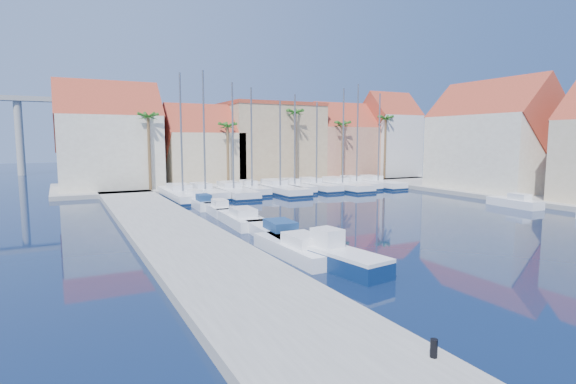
# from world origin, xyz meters

# --- Properties ---
(ground) EXTENTS (260.00, 260.00, 0.00)m
(ground) POSITION_xyz_m (0.00, 0.00, 0.00)
(ground) COLOR black
(ground) RESTS_ON ground
(quay_west) EXTENTS (6.00, 77.00, 0.50)m
(quay_west) POSITION_xyz_m (-9.00, 13.50, 0.25)
(quay_west) COLOR gray
(quay_west) RESTS_ON ground
(shore_north) EXTENTS (54.00, 16.00, 0.50)m
(shore_north) POSITION_xyz_m (10.00, 48.00, 0.25)
(shore_north) COLOR gray
(shore_north) RESTS_ON ground
(shore_east) EXTENTS (12.00, 60.00, 0.50)m
(shore_east) POSITION_xyz_m (32.00, 15.00, 0.25)
(shore_east) COLOR gray
(shore_east) RESTS_ON ground
(bollard) EXTENTS (0.21, 0.21, 0.54)m
(bollard) POSITION_xyz_m (-6.60, -5.20, 0.77)
(bollard) COLOR black
(bollard) RESTS_ON quay_west
(fishing_boat) EXTENTS (2.69, 5.81, 1.96)m
(fishing_boat) POSITION_xyz_m (-3.19, 4.77, 0.65)
(fishing_boat) COLOR #0D254F
(fishing_boat) RESTS_ON ground
(motorboat_west_0) EXTENTS (2.42, 7.06, 1.40)m
(motorboat_west_0) POSITION_xyz_m (-3.92, 7.91, 0.51)
(motorboat_west_0) COLOR white
(motorboat_west_0) RESTS_ON ground
(motorboat_west_1) EXTENTS (2.80, 7.16, 1.40)m
(motorboat_west_1) POSITION_xyz_m (-3.13, 12.30, 0.51)
(motorboat_west_1) COLOR white
(motorboat_west_1) RESTS_ON ground
(motorboat_west_2) EXTENTS (2.58, 7.07, 1.40)m
(motorboat_west_2) POSITION_xyz_m (-3.32, 18.45, 0.51)
(motorboat_west_2) COLOR white
(motorboat_west_2) RESTS_ON ground
(motorboat_west_3) EXTENTS (1.90, 5.12, 1.40)m
(motorboat_west_3) POSITION_xyz_m (-3.36, 23.80, 0.51)
(motorboat_west_3) COLOR white
(motorboat_west_3) RESTS_ON ground
(motorboat_west_4) EXTENTS (1.92, 5.32, 1.40)m
(motorboat_west_4) POSITION_xyz_m (-3.59, 28.01, 0.51)
(motorboat_west_4) COLOR white
(motorboat_west_4) RESTS_ON ground
(motorboat_west_5) EXTENTS (2.11, 5.21, 1.40)m
(motorboat_west_5) POSITION_xyz_m (-3.35, 32.25, 0.51)
(motorboat_west_5) COLOR white
(motorboat_west_5) RESTS_ON ground
(motorboat_west_6) EXTENTS (2.33, 5.89, 1.40)m
(motorboat_west_6) POSITION_xyz_m (-3.80, 37.59, 0.51)
(motorboat_west_6) COLOR white
(motorboat_west_6) RESTS_ON ground
(motorboat_east_1) EXTENTS (1.91, 5.38, 1.40)m
(motorboat_east_1) POSITION_xyz_m (24.00, 14.64, 0.51)
(motorboat_east_1) COLOR white
(motorboat_east_1) RESTS_ON ground
(sailboat_0) EXTENTS (3.24, 12.03, 13.71)m
(sailboat_0) POSITION_xyz_m (-3.85, 35.41, 0.57)
(sailboat_0) COLOR white
(sailboat_0) RESTS_ON ground
(sailboat_1) EXTENTS (3.24, 9.87, 14.22)m
(sailboat_1) POSITION_xyz_m (-1.17, 35.88, 0.61)
(sailboat_1) COLOR white
(sailboat_1) RESTS_ON ground
(sailboat_2) EXTENTS (3.32, 11.49, 13.04)m
(sailboat_2) POSITION_xyz_m (2.12, 35.51, 0.57)
(sailboat_2) COLOR white
(sailboat_2) RESTS_ON ground
(sailboat_3) EXTENTS (2.45, 8.40, 12.75)m
(sailboat_3) POSITION_xyz_m (4.96, 36.61, 0.62)
(sailboat_3) COLOR white
(sailboat_3) RESTS_ON ground
(sailboat_4) EXTENTS (3.22, 11.90, 11.28)m
(sailboat_4) POSITION_xyz_m (8.26, 35.80, 0.55)
(sailboat_4) COLOR white
(sailboat_4) RESTS_ON ground
(sailboat_5) EXTENTS (2.72, 9.04, 12.18)m
(sailboat_5) POSITION_xyz_m (10.76, 36.48, 0.60)
(sailboat_5) COLOR white
(sailboat_5) RESTS_ON ground
(sailboat_6) EXTENTS (2.93, 9.87, 11.33)m
(sailboat_6) POSITION_xyz_m (13.79, 36.32, 0.57)
(sailboat_6) COLOR white
(sailboat_6) RESTS_ON ground
(sailboat_7) EXTENTS (3.36, 11.37, 13.15)m
(sailboat_7) POSITION_xyz_m (17.19, 35.45, 0.57)
(sailboat_7) COLOR white
(sailboat_7) RESTS_ON ground
(sailboat_8) EXTENTS (2.71, 9.59, 13.93)m
(sailboat_8) POSITION_xyz_m (20.17, 36.31, 0.61)
(sailboat_8) COLOR white
(sailboat_8) RESTS_ON ground
(sailboat_9) EXTENTS (2.81, 10.20, 12.76)m
(sailboat_9) POSITION_xyz_m (23.22, 35.60, 0.58)
(sailboat_9) COLOR white
(sailboat_9) RESTS_ON ground
(building_0) EXTENTS (12.30, 9.00, 13.50)m
(building_0) POSITION_xyz_m (-10.00, 47.00, 6.52)
(building_0) COLOR beige
(building_0) RESTS_ON shore_north
(building_1) EXTENTS (10.30, 8.00, 11.00)m
(building_1) POSITION_xyz_m (2.00, 47.00, 5.30)
(building_1) COLOR #C8B68D
(building_1) RESTS_ON shore_north
(building_2) EXTENTS (14.20, 10.20, 11.50)m
(building_2) POSITION_xyz_m (13.00, 48.00, 6.26)
(building_2) COLOR tan
(building_2) RESTS_ON shore_north
(building_3) EXTENTS (10.30, 8.00, 12.00)m
(building_3) POSITION_xyz_m (25.00, 47.00, 5.86)
(building_3) COLOR #BC755F
(building_3) RESTS_ON shore_north
(building_4) EXTENTS (8.30, 8.00, 14.00)m
(building_4) POSITION_xyz_m (34.00, 46.00, 6.97)
(building_4) COLOR silver
(building_4) RESTS_ON shore_north
(building_6) EXTENTS (9.00, 14.30, 13.50)m
(building_6) POSITION_xyz_m (32.00, 24.00, 6.52)
(building_6) COLOR beige
(building_6) RESTS_ON shore_east
(palm_0) EXTENTS (2.60, 2.60, 10.15)m
(palm_0) POSITION_xyz_m (-6.00, 42.00, 9.08)
(palm_0) COLOR brown
(palm_0) RESTS_ON shore_north
(palm_1) EXTENTS (2.60, 2.60, 9.15)m
(palm_1) POSITION_xyz_m (4.00, 42.00, 8.14)
(palm_1) COLOR brown
(palm_1) RESTS_ON shore_north
(palm_2) EXTENTS (2.60, 2.60, 11.15)m
(palm_2) POSITION_xyz_m (14.00, 42.00, 10.02)
(palm_2) COLOR brown
(palm_2) RESTS_ON shore_north
(palm_3) EXTENTS (2.60, 2.60, 9.65)m
(palm_3) POSITION_xyz_m (22.00, 42.00, 8.61)
(palm_3) COLOR brown
(palm_3) RESTS_ON shore_north
(palm_4) EXTENTS (2.60, 2.60, 10.65)m
(palm_4) POSITION_xyz_m (30.00, 42.00, 9.55)
(palm_4) COLOR brown
(palm_4) RESTS_ON shore_north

